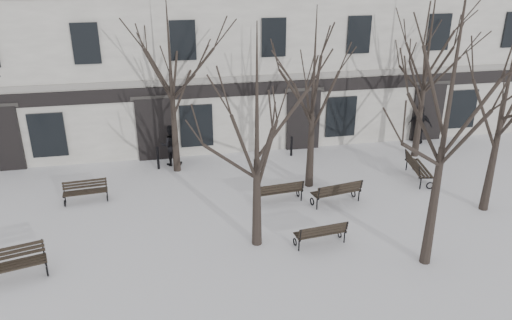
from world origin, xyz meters
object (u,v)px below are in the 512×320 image
object	(u,v)px
tree_2	(453,82)
bench_0	(11,264)
bench_1	(280,191)
bench_2	(321,233)
tree_1	(257,114)
bench_3	(85,191)
bench_4	(337,192)
bench_5	(417,167)
tree_3	(507,88)

from	to	relation	value
tree_2	bench_0	world-z (taller)	tree_2
bench_1	bench_2	distance (m)	3.25
bench_1	tree_1	bearing A→B (deg)	56.03
bench_2	bench_3	size ratio (longest dim) A/B	1.05
bench_4	bench_5	world-z (taller)	bench_5
tree_2	bench_5	size ratio (longest dim) A/B	4.39
tree_3	bench_0	bearing A→B (deg)	-175.75
bench_4	tree_1	bearing A→B (deg)	20.69
bench_3	bench_4	distance (m)	9.65
bench_4	tree_2	bearing A→B (deg)	97.98
tree_3	bench_2	xyz separation A→B (m)	(-6.78, -1.20, -4.17)
tree_1	bench_4	xyz separation A→B (m)	(3.53, 2.14, -3.97)
tree_2	bench_3	xyz separation A→B (m)	(-10.83, 6.27, -5.27)
tree_1	bench_2	world-z (taller)	tree_1
bench_1	bench_2	world-z (taller)	bench_1
tree_3	bench_3	world-z (taller)	tree_3
bench_2	tree_2	bearing A→B (deg)	145.11
tree_3	bench_4	xyz separation A→B (m)	(-5.29, 1.45, -4.11)
tree_3	bench_0	xyz separation A→B (m)	(-16.26, -1.21, -4.11)
tree_1	bench_0	xyz separation A→B (m)	(-7.44, -0.51, -3.96)
bench_2	bench_5	xyz separation A→B (m)	(5.56, 4.12, 0.08)
tree_2	bench_1	distance (m)	7.88
bench_1	bench_2	xyz separation A→B (m)	(0.61, -3.19, -0.02)
tree_1	bench_3	distance (m)	8.30
tree_3	bench_3	bearing A→B (deg)	166.52
bench_0	bench_2	bearing A→B (deg)	-14.38
bench_0	bench_4	distance (m)	11.29
tree_1	bench_3	size ratio (longest dim) A/B	4.27
tree_1	bench_3	xyz separation A→B (m)	(-5.89, 4.22, -4.04)
bench_3	bench_5	distance (m)	13.50
bench_1	bench_5	distance (m)	6.24
tree_3	bench_5	distance (m)	5.17
bench_1	bench_5	xyz separation A→B (m)	(6.17, 0.93, 0.05)
bench_3	bench_5	size ratio (longest dim) A/B	0.81
bench_0	bench_5	xyz separation A→B (m)	(15.03, 4.13, 0.01)
bench_1	bench_3	world-z (taller)	bench_1
tree_1	bench_1	size ratio (longest dim) A/B	3.88
tree_1	bench_5	distance (m)	9.29
tree_3	bench_1	xyz separation A→B (m)	(-7.39, 1.99, -4.15)
bench_2	bench_4	bearing A→B (deg)	-126.24
tree_3	bench_2	bearing A→B (deg)	-169.96
bench_2	tree_3	bearing A→B (deg)	-176.77
tree_1	bench_4	bearing A→B (deg)	31.27
bench_0	bench_4	xyz separation A→B (m)	(10.97, 2.65, -0.01)
tree_1	tree_2	xyz separation A→B (m)	(4.94, -2.05, 1.22)
tree_2	bench_2	size ratio (longest dim) A/B	5.16
tree_1	bench_0	bearing A→B (deg)	-176.08
bench_3	bench_4	size ratio (longest dim) A/B	0.84
bench_4	bench_3	bearing A→B (deg)	-23.03
bench_0	bench_5	bearing A→B (deg)	0.91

